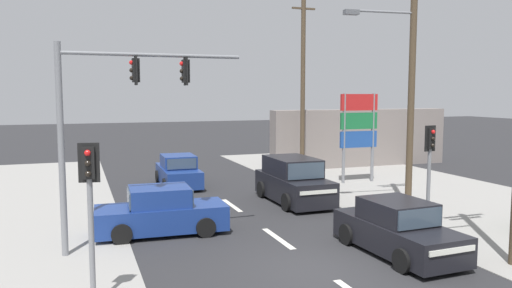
{
  "coord_description": "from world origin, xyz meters",
  "views": [
    {
      "loc": [
        -5.91,
        -11.31,
        4.58
      ],
      "look_at": [
        -0.38,
        4.0,
        2.94
      ],
      "focal_mm": 35.0,
      "sensor_mm": 36.0,
      "label": 1
    }
  ],
  "objects_px": {
    "utility_pole_midground_right": "(409,65)",
    "utility_pole_background_right": "(303,78)",
    "pedestal_signal_left_kerb": "(90,197)",
    "pedestal_signal_right_kerb": "(430,161)",
    "sedan_receding_far": "(397,230)",
    "shopping_plaza_sign": "(359,125)",
    "traffic_signal_mast": "(109,109)",
    "suv_kerbside_parked": "(293,182)",
    "sedan_crossing_left": "(161,213)",
    "sedan_oncoming_mid": "(178,172)"
  },
  "relations": [
    {
      "from": "utility_pole_midground_right",
      "to": "utility_pole_background_right",
      "type": "bearing_deg",
      "value": 89.85
    },
    {
      "from": "utility_pole_midground_right",
      "to": "pedestal_signal_left_kerb",
      "type": "bearing_deg",
      "value": -155.83
    },
    {
      "from": "utility_pole_midground_right",
      "to": "pedestal_signal_right_kerb",
      "type": "height_order",
      "value": "utility_pole_midground_right"
    },
    {
      "from": "pedestal_signal_right_kerb",
      "to": "utility_pole_background_right",
      "type": "bearing_deg",
      "value": 83.49
    },
    {
      "from": "utility_pole_background_right",
      "to": "sedan_receding_far",
      "type": "bearing_deg",
      "value": -104.52
    },
    {
      "from": "shopping_plaza_sign",
      "to": "sedan_receding_far",
      "type": "height_order",
      "value": "shopping_plaza_sign"
    },
    {
      "from": "utility_pole_midground_right",
      "to": "sedan_receding_far",
      "type": "bearing_deg",
      "value": -128.67
    },
    {
      "from": "utility_pole_midground_right",
      "to": "pedestal_signal_left_kerb",
      "type": "height_order",
      "value": "utility_pole_midground_right"
    },
    {
      "from": "traffic_signal_mast",
      "to": "sedan_receding_far",
      "type": "height_order",
      "value": "traffic_signal_mast"
    },
    {
      "from": "utility_pole_background_right",
      "to": "shopping_plaza_sign",
      "type": "xyz_separation_m",
      "value": [
        1.37,
        -3.83,
        -2.49
      ]
    },
    {
      "from": "utility_pole_midground_right",
      "to": "suv_kerbside_parked",
      "type": "relative_size",
      "value": 2.34
    },
    {
      "from": "utility_pole_background_right",
      "to": "pedestal_signal_left_kerb",
      "type": "xyz_separation_m",
      "value": [
        -12.02,
        -15.08,
        -3.06
      ]
    },
    {
      "from": "sedan_crossing_left",
      "to": "sedan_oncoming_mid",
      "type": "xyz_separation_m",
      "value": [
        2.18,
        8.26,
        0.0
      ]
    },
    {
      "from": "sedan_oncoming_mid",
      "to": "suv_kerbside_parked",
      "type": "height_order",
      "value": "suv_kerbside_parked"
    },
    {
      "from": "sedan_oncoming_mid",
      "to": "suv_kerbside_parked",
      "type": "xyz_separation_m",
      "value": [
        3.87,
        -5.34,
        0.18
      ]
    },
    {
      "from": "pedestal_signal_right_kerb",
      "to": "sedan_crossing_left",
      "type": "height_order",
      "value": "pedestal_signal_right_kerb"
    },
    {
      "from": "pedestal_signal_left_kerb",
      "to": "traffic_signal_mast",
      "type": "bearing_deg",
      "value": 80.23
    },
    {
      "from": "traffic_signal_mast",
      "to": "suv_kerbside_parked",
      "type": "xyz_separation_m",
      "value": [
        7.68,
        4.27,
        -3.26
      ]
    },
    {
      "from": "utility_pole_background_right",
      "to": "sedan_crossing_left",
      "type": "xyz_separation_m",
      "value": [
        -9.73,
        -9.91,
        -4.77
      ]
    },
    {
      "from": "pedestal_signal_left_kerb",
      "to": "sedan_crossing_left",
      "type": "height_order",
      "value": "pedestal_signal_left_kerb"
    },
    {
      "from": "pedestal_signal_left_kerb",
      "to": "utility_pole_midground_right",
      "type": "bearing_deg",
      "value": 24.17
    },
    {
      "from": "utility_pole_background_right",
      "to": "shopping_plaza_sign",
      "type": "height_order",
      "value": "utility_pole_background_right"
    },
    {
      "from": "pedestal_signal_left_kerb",
      "to": "sedan_receding_far",
      "type": "height_order",
      "value": "pedestal_signal_left_kerb"
    },
    {
      "from": "sedan_oncoming_mid",
      "to": "pedestal_signal_right_kerb",
      "type": "bearing_deg",
      "value": -61.43
    },
    {
      "from": "utility_pole_background_right",
      "to": "sedan_oncoming_mid",
      "type": "relative_size",
      "value": 2.45
    },
    {
      "from": "traffic_signal_mast",
      "to": "sedan_crossing_left",
      "type": "distance_m",
      "value": 4.04
    },
    {
      "from": "pedestal_signal_left_kerb",
      "to": "utility_pole_background_right",
      "type": "bearing_deg",
      "value": 51.44
    },
    {
      "from": "pedestal_signal_left_kerb",
      "to": "shopping_plaza_sign",
      "type": "distance_m",
      "value": 17.5
    },
    {
      "from": "sedan_crossing_left",
      "to": "suv_kerbside_parked",
      "type": "relative_size",
      "value": 0.95
    },
    {
      "from": "sedan_receding_far",
      "to": "sedan_oncoming_mid",
      "type": "bearing_deg",
      "value": 106.94
    },
    {
      "from": "pedestal_signal_right_kerb",
      "to": "pedestal_signal_left_kerb",
      "type": "bearing_deg",
      "value": -167.93
    },
    {
      "from": "pedestal_signal_left_kerb",
      "to": "suv_kerbside_parked",
      "type": "relative_size",
      "value": 0.78
    },
    {
      "from": "utility_pole_background_right",
      "to": "traffic_signal_mast",
      "type": "bearing_deg",
      "value": -135.26
    },
    {
      "from": "traffic_signal_mast",
      "to": "shopping_plaza_sign",
      "type": "bearing_deg",
      "value": 30.26
    },
    {
      "from": "pedestal_signal_left_kerb",
      "to": "sedan_oncoming_mid",
      "type": "relative_size",
      "value": 0.83
    },
    {
      "from": "traffic_signal_mast",
      "to": "utility_pole_background_right",
      "type": "bearing_deg",
      "value": 44.74
    },
    {
      "from": "sedan_crossing_left",
      "to": "sedan_oncoming_mid",
      "type": "relative_size",
      "value": 1.01
    },
    {
      "from": "pedestal_signal_right_kerb",
      "to": "sedan_crossing_left",
      "type": "xyz_separation_m",
      "value": [
        -8.27,
        2.92,
        -1.71
      ]
    },
    {
      "from": "utility_pole_midground_right",
      "to": "suv_kerbside_parked",
      "type": "distance_m",
      "value": 6.62
    },
    {
      "from": "pedestal_signal_right_kerb",
      "to": "sedan_oncoming_mid",
      "type": "bearing_deg",
      "value": 118.57
    },
    {
      "from": "pedestal_signal_right_kerb",
      "to": "sedan_oncoming_mid",
      "type": "relative_size",
      "value": 0.83
    },
    {
      "from": "utility_pole_background_right",
      "to": "sedan_receding_far",
      "type": "height_order",
      "value": "utility_pole_background_right"
    },
    {
      "from": "utility_pole_background_right",
      "to": "suv_kerbside_parked",
      "type": "bearing_deg",
      "value": -117.81
    },
    {
      "from": "utility_pole_background_right",
      "to": "pedestal_signal_right_kerb",
      "type": "relative_size",
      "value": 2.94
    },
    {
      "from": "shopping_plaza_sign",
      "to": "sedan_receding_far",
      "type": "bearing_deg",
      "value": -115.87
    },
    {
      "from": "utility_pole_midground_right",
      "to": "traffic_signal_mast",
      "type": "bearing_deg",
      "value": -172.17
    },
    {
      "from": "pedestal_signal_right_kerb",
      "to": "shopping_plaza_sign",
      "type": "xyz_separation_m",
      "value": [
        2.84,
        9.0,
        0.57
      ]
    },
    {
      "from": "pedestal_signal_left_kerb",
      "to": "pedestal_signal_right_kerb",
      "type": "bearing_deg",
      "value": 12.07
    },
    {
      "from": "pedestal_signal_right_kerb",
      "to": "suv_kerbside_parked",
      "type": "bearing_deg",
      "value": 110.83
    },
    {
      "from": "pedestal_signal_right_kerb",
      "to": "utility_pole_midground_right",
      "type": "bearing_deg",
      "value": 65.28
    }
  ]
}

